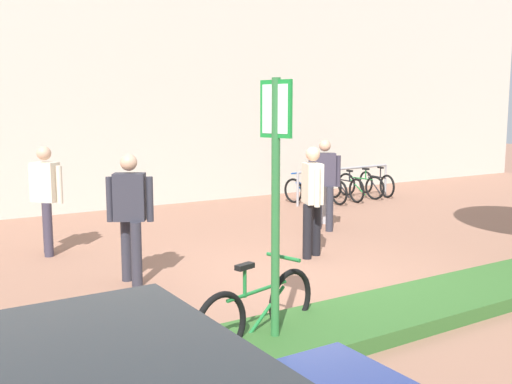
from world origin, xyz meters
TOP-DOWN VIEW (x-y plane):
  - ground_plane at (0.00, 0.00)m, footprint 60.00×60.00m
  - planter_strip at (0.38, -1.91)m, footprint 7.00×1.10m
  - parking_sign_post at (-1.95, -1.91)m, footprint 0.12×0.36m
  - bike_at_sign at (-2.00, -1.69)m, footprint 1.64×0.56m
  - bike_rack_cluster at (4.82, 4.89)m, footprint 3.20×1.81m
  - bollard_steel at (2.47, 2.78)m, footprint 0.16×0.16m
  - person_suited_navy at (2.04, 2.28)m, footprint 0.53×0.45m
  - person_shirt_blue at (-2.85, 3.14)m, footprint 0.44×0.49m
  - person_suited_dark at (-2.30, 0.93)m, footprint 0.54×0.45m
  - person_casual_tan at (0.57, 0.76)m, footprint 0.39×0.57m

SIDE VIEW (x-z plane):
  - ground_plane at x=0.00m, z-range 0.00..0.00m
  - planter_strip at x=0.38m, z-range 0.00..0.16m
  - bike_rack_cluster at x=4.82m, z-range -0.07..0.76m
  - bike_at_sign at x=-2.00m, z-range -0.08..0.78m
  - bollard_steel at x=2.47m, z-range 0.00..0.90m
  - person_suited_navy at x=2.04m, z-range 0.12..1.84m
  - person_shirt_blue at x=-2.85m, z-range 0.12..1.84m
  - person_suited_dark at x=-2.30m, z-range 0.12..1.84m
  - person_casual_tan at x=0.57m, z-range 0.12..1.84m
  - parking_sign_post at x=-1.95m, z-range 0.39..2.96m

